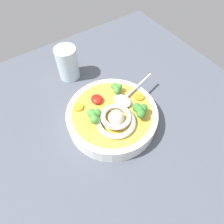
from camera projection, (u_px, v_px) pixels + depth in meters
table_slab at (115, 121)px, 68.38cm from camera, size 92.52×92.52×4.25cm
soup_bowl at (112, 117)px, 63.63cm from camera, size 27.11×27.11×5.04cm
noodle_pile at (116, 119)px, 58.28cm from camera, size 12.34×12.10×4.96cm
soup_spoon at (125, 98)px, 63.72cm from camera, size 7.84×17.49×1.60cm
chili_sauce_dollop at (97, 99)px, 63.38cm from camera, size 3.85×3.46×1.73cm
broccoli_floret_beside_noodles at (140, 110)px, 58.95cm from camera, size 5.08×4.37×4.02cm
broccoli_floret_rear at (116, 88)px, 64.41cm from camera, size 4.15×3.58×3.29cm
broccoli_floret_far at (94, 116)px, 57.91cm from camera, size 4.93×4.24×3.90cm
carrot_slice_right at (101, 113)px, 60.89cm from camera, size 2.07×2.07×0.76cm
carrot_slice_near_spoon at (79, 107)px, 62.29cm from camera, size 2.85×2.85×0.62cm
carrot_slice_extra_b at (140, 97)px, 64.60cm from camera, size 2.81×2.81×0.58cm
drinking_glass at (68, 63)px, 72.80cm from camera, size 7.34×7.34×11.80cm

